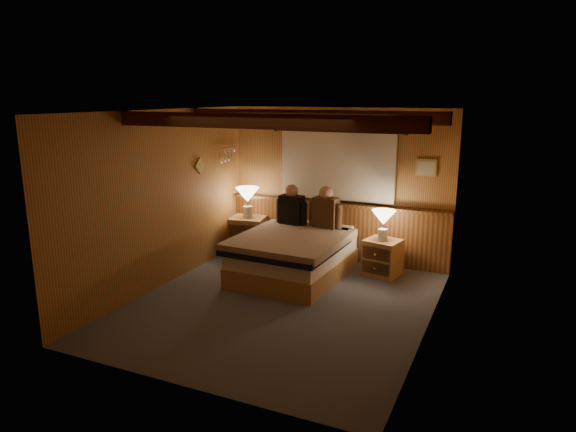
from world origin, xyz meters
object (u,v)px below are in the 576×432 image
Objects in this scene: lamp_left at (247,197)px; person_right at (326,210)px; bed at (293,255)px; nightstand_left at (248,235)px; duffel_bag at (247,252)px; nightstand_right at (382,257)px; person_left at (292,208)px; lamp_right at (383,219)px.

lamp_left is 1.40m from person_right.
nightstand_left is at bearing 149.06° from bed.
lamp_left is at bearing 124.28° from duffel_bag.
person_left is (-1.45, -0.01, 0.62)m from nightstand_right.
person_right is at bearing -15.94° from nightstand_left.
lamp_left reaches higher than bed.
nightstand_left is at bearing -179.68° from person_right.
person_right is at bearing 24.04° from duffel_bag.
person_right reaches higher than lamp_left.
duffel_bag is at bearing -159.33° from nightstand_right.
duffel_bag is (-1.18, -0.34, -0.72)m from person_right.
nightstand_right is 0.96× the size of duffel_bag.
lamp_left is 0.86m from person_left.
lamp_right is 0.90m from person_right.
bed is 0.97m from duffel_bag.
lamp_right is 0.70× the size of person_left.
nightstand_left is 1.13× the size of nightstand_right.
person_right is at bearing 68.98° from bed.
lamp_right is at bearing -3.69° from lamp_left.
lamp_right is (2.30, -0.15, -0.12)m from lamp_left.
lamp_right is 2.21m from duffel_bag.
lamp_right is at bearing -14.99° from nightstand_left.
person_left reaches higher than duffel_bag.
duffel_bag is at bearing -172.03° from lamp_right.
lamp_right is (2.31, -0.18, 0.54)m from nightstand_left.
lamp_right is at bearing 16.09° from duffel_bag.
lamp_left is at bearing 149.79° from bed.
lamp_left is at bearing 177.51° from person_left.
lamp_right is at bearing 2.77° from person_right.
nightstand_right is at bearing -3.03° from lamp_left.
nightstand_right is (1.16, 0.60, -0.06)m from bed.
nightstand_left is at bearing 118.24° from lamp_left.
lamp_right reaches higher than nightstand_right.
person_left is 1.00m from duffel_bag.
person_left is 1.10× the size of duffel_bag.
person_right reaches higher than lamp_right.
duffel_bag is (-0.63, -0.31, -0.71)m from person_left.
person_left is at bearing -8.58° from lamp_left.
person_left is at bearing -167.77° from nightstand_right.
nightstand_right is 1.11× the size of lamp_left.
bed is 1.49m from lamp_left.
bed is at bearing -8.71° from duffel_bag.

